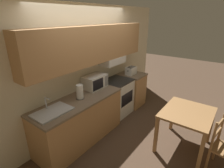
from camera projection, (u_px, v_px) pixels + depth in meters
ground_plane at (92, 119)px, 4.19m from camera, size 16.00×16.00×0.00m
wall_back at (91, 57)px, 3.60m from camera, size 5.50×0.38×2.55m
lower_counter_main at (80, 120)px, 3.36m from camera, size 1.83×0.67×0.88m
lower_counter_right_stub at (131, 89)px, 4.79m from camera, size 0.59×0.67×0.88m
stove_range at (117, 97)px, 4.32m from camera, size 0.69×0.60×0.88m
microwave at (95, 82)px, 3.69m from camera, size 0.50×0.33×0.28m
toaster at (131, 71)px, 4.56m from camera, size 0.30×0.20×0.20m
sink_basin at (52, 112)px, 2.77m from camera, size 0.60×0.39×0.24m
paper_towel_roll at (80, 92)px, 3.20m from camera, size 0.15×0.15×0.27m
dining_table at (187, 117)px, 3.09m from camera, size 0.94×0.81×0.76m
chair_left_of_table at (224, 148)px, 2.68m from camera, size 0.44×0.44×0.91m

